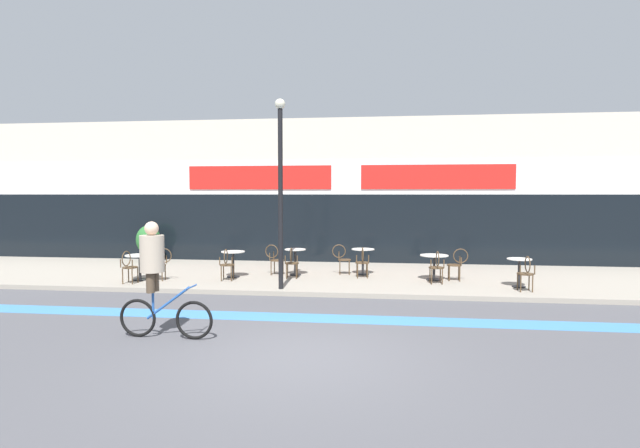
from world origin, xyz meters
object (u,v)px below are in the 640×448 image
at_px(bistro_table_4, 434,262).
at_px(lamp_post, 280,179).
at_px(bistro_table_1, 233,259).
at_px(cafe_chair_2_near, 292,261).
at_px(planter_pot, 149,242).
at_px(bistro_table_2, 295,257).
at_px(cyclist_0, 156,272).
at_px(cafe_chair_0_near, 128,265).
at_px(bistro_table_0, 140,262).
at_px(cafe_chair_4_side, 457,262).
at_px(cafe_chair_2_side, 275,257).
at_px(bistro_table_5, 519,267).
at_px(bistro_table_3, 363,256).
at_px(cafe_chair_3_side, 342,257).
at_px(cafe_chair_3_near, 362,260).
at_px(cafe_chair_0_side, 161,262).
at_px(cafe_chair_5_near, 526,271).
at_px(cafe_chair_4_near, 437,265).
at_px(cafe_chair_1_near, 227,262).

relative_size(bistro_table_4, lamp_post, 0.16).
bearing_deg(bistro_table_1, bistro_table_4, 2.06).
distance_m(cafe_chair_2_near, planter_pot, 6.42).
distance_m(bistro_table_2, planter_pot, 6.15).
bearing_deg(cyclist_0, cafe_chair_0_near, 124.95).
xyz_separation_m(bistro_table_0, cafe_chair_4_side, (8.83, 0.98, 0.00)).
bearing_deg(cafe_chair_2_side, bistro_table_0, -150.73).
xyz_separation_m(bistro_table_5, cyclist_0, (-7.47, -5.11, 0.53)).
relative_size(bistro_table_3, cafe_chair_3_side, 0.86).
bearing_deg(cafe_chair_0_near, cafe_chair_3_near, -70.95).
distance_m(cafe_chair_3_side, planter_pot, 7.35).
height_order(cafe_chair_3_near, planter_pot, planter_pot).
bearing_deg(cafe_chair_3_near, planter_pot, 65.00).
relative_size(cafe_chair_0_side, cafe_chair_5_near, 1.00).
distance_m(bistro_table_2, cafe_chair_5_near, 6.36).
distance_m(bistro_table_1, cafe_chair_5_near, 7.92).
bearing_deg(cafe_chair_4_near, cafe_chair_1_near, 87.76).
relative_size(cafe_chair_2_near, cafe_chair_5_near, 1.00).
xyz_separation_m(cafe_chair_1_near, cafe_chair_3_side, (3.09, 1.55, 0.00)).
bearing_deg(cafe_chair_5_near, bistro_table_0, 86.29).
xyz_separation_m(bistro_table_2, planter_pot, (-5.71, 2.28, 0.15)).
relative_size(bistro_table_3, cafe_chair_5_near, 0.86).
xyz_separation_m(bistro_table_2, lamp_post, (0.01, -2.16, 2.24)).
xyz_separation_m(bistro_table_3, cafe_chair_2_near, (-1.99, -0.97, -0.03)).
relative_size(cafe_chair_0_near, cafe_chair_5_near, 1.00).
distance_m(bistro_table_5, cafe_chair_4_near, 2.08).
bearing_deg(bistro_table_0, bistro_table_5, 1.00).
relative_size(cafe_chair_2_near, cafe_chair_3_side, 1.00).
height_order(cafe_chair_4_near, cafe_chair_4_side, same).
xyz_separation_m(bistro_table_1, cafe_chair_1_near, (0.01, -0.63, -0.02)).
xyz_separation_m(bistro_table_5, cafe_chair_0_near, (-10.29, -0.81, -0.01)).
distance_m(cafe_chair_0_side, cafe_chair_5_near, 9.67).
relative_size(cafe_chair_3_side, cafe_chair_4_side, 1.00).
height_order(bistro_table_2, bistro_table_4, bistro_table_2).
height_order(bistro_table_5, lamp_post, lamp_post).
relative_size(bistro_table_0, lamp_post, 0.17).
bearing_deg(cafe_chair_3_near, bistro_table_0, 93.24).
height_order(cafe_chair_3_near, cafe_chair_3_side, same).
xyz_separation_m(bistro_table_1, cafe_chair_4_side, (6.37, 0.20, -0.02)).
height_order(cafe_chair_0_side, cafe_chair_5_near, same).
bearing_deg(cafe_chair_2_near, cafe_chair_0_near, 103.99).
height_order(bistro_table_4, planter_pot, planter_pot).
relative_size(cafe_chair_3_side, lamp_post, 0.19).
relative_size(lamp_post, cyclist_0, 2.33).
xyz_separation_m(bistro_table_0, planter_pot, (-1.52, 3.64, 0.19)).
distance_m(bistro_table_1, cafe_chair_1_near, 0.63).
bearing_deg(cafe_chair_3_side, cafe_chair_1_near, -158.19).
xyz_separation_m(cafe_chair_3_near, cafe_chair_4_side, (2.64, -0.10, 0.00)).
relative_size(bistro_table_4, cafe_chair_0_side, 0.87).
relative_size(bistro_table_0, cafe_chair_5_near, 0.88).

